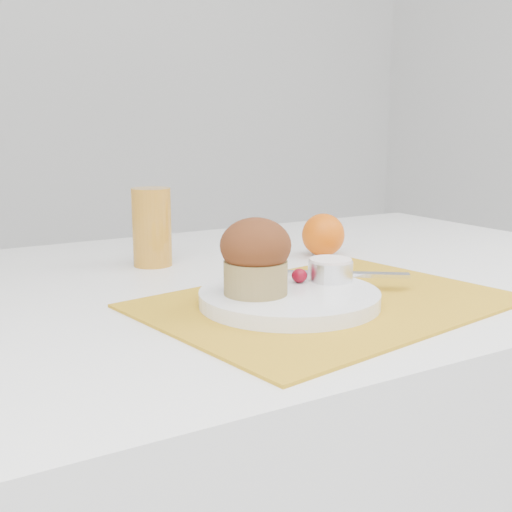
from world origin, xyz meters
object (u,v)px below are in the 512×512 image
table (281,494)px  muffin (256,256)px  orange (323,235)px  juice_glass (152,227)px  plate (289,298)px

table → muffin: bearing=-131.6°
orange → juice_glass: 0.29m
juice_glass → muffin: juice_glass is taller
table → plate: bearing=-120.4°
muffin → plate: bearing=-11.3°
plate → juice_glass: 0.32m
orange → juice_glass: juice_glass is taller
table → plate: plate is taller
juice_glass → plate: bearing=-79.7°
table → orange: orange is taller
orange → plate: bearing=-133.6°
muffin → table: bearing=48.4°
juice_glass → muffin: (0.01, -0.30, 0.01)m
plate → orange: bearing=46.4°
table → plate: size_ratio=5.45×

